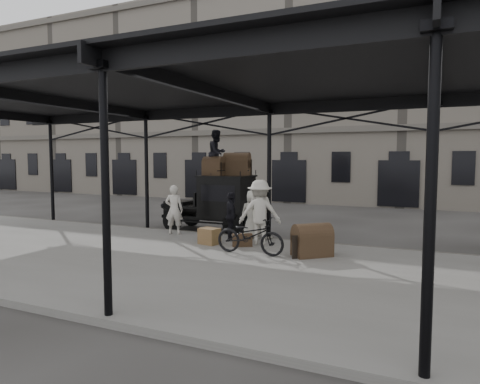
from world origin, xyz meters
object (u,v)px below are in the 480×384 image
at_px(steamer_trunk_roof_near, 214,168).
at_px(steamer_trunk_platform, 312,242).
at_px(bicycle, 250,235).
at_px(taxi, 219,201).
at_px(porter_left, 174,210).
at_px(porter_official, 231,216).

bearing_deg(steamer_trunk_roof_near, steamer_trunk_platform, -27.99).
relative_size(steamer_trunk_roof_near, steamer_trunk_platform, 0.79).
height_order(bicycle, steamer_trunk_platform, bicycle).
distance_m(taxi, porter_left, 2.06).
bearing_deg(steamer_trunk_roof_near, bicycle, -44.68).
bearing_deg(taxi, porter_official, -53.53).
bearing_deg(steamer_trunk_platform, porter_left, 124.48).
bearing_deg(steamer_trunk_roof_near, taxi, 76.43).
bearing_deg(steamer_trunk_roof_near, porter_official, -43.74).
xyz_separation_m(steamer_trunk_roof_near, steamer_trunk_platform, (4.58, -2.92, -1.95)).
xyz_separation_m(taxi, steamer_trunk_platform, (4.50, -3.17, -0.68)).
bearing_deg(steamer_trunk_platform, taxi, 102.89).
xyz_separation_m(taxi, porter_official, (1.45, -1.96, -0.27)).
relative_size(porter_official, bicycle, 0.79).
height_order(porter_official, bicycle, porter_official).
height_order(taxi, steamer_trunk_platform, taxi).
bearing_deg(porter_left, porter_official, 160.99).
height_order(porter_left, steamer_trunk_platform, porter_left).
bearing_deg(porter_official, steamer_trunk_platform, -146.58).
bearing_deg(taxi, porter_left, -113.32).
height_order(bicycle, steamer_trunk_roof_near, steamer_trunk_roof_near).
distance_m(taxi, steamer_trunk_platform, 5.55).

